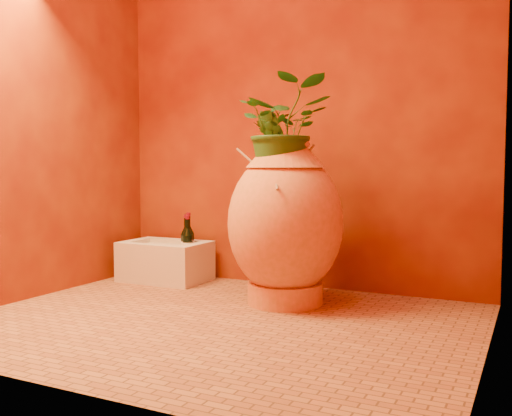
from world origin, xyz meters
The scene contains 12 objects.
floor centered at (0.00, 0.00, 0.00)m, with size 2.50×2.50×0.00m, color #955931.
wall_back centered at (0.00, 1.00, 1.25)m, with size 2.50×0.02×2.50m, color #601305.
wall_left centered at (-1.25, 0.00, 1.25)m, with size 0.02×2.00×2.50m, color #601305.
wall_right centered at (1.25, 0.00, 1.25)m, with size 0.02×2.00×2.50m, color #601305.
amphora centered at (0.15, 0.51, 0.46)m, with size 0.69×0.69×0.93m.
stone_basin centered at (-0.85, 0.75, 0.13)m, with size 0.57×0.39×0.27m.
wine_bottle_a centered at (-0.73, 0.82, 0.26)m, with size 0.08×0.08×0.31m.
wine_bottle_b centered at (-0.69, 0.79, 0.25)m, with size 0.07×0.07×0.30m.
wine_bottle_c centered at (-0.70, 0.81, 0.26)m, with size 0.08×0.08×0.32m.
wall_tap centered at (-0.07, 0.91, 0.90)m, with size 0.08×0.17×0.18m.
plant_main centered at (0.14, 0.50, 0.99)m, with size 0.51×0.44×0.56m, color #204E1B.
plant_side centered at (0.09, 0.45, 0.90)m, with size 0.20×0.16×0.36m, color #204E1B.
Camera 1 is at (1.42, -2.43, 0.77)m, focal length 40.00 mm.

